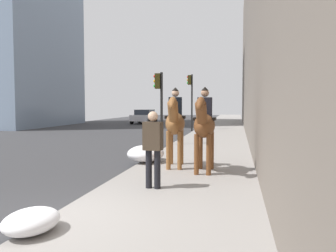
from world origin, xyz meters
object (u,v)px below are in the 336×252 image
pedestrian_greeting (153,144)px  traffic_light_far_curb (191,93)px  mounted_horse_near (175,122)px  traffic_light_near_curb (160,97)px  mounted_horse_far (204,124)px  car_near_lane (144,116)px

pedestrian_greeting → traffic_light_far_curb: traffic_light_far_curb is taller
mounted_horse_near → traffic_light_near_curb: 5.97m
mounted_horse_far → pedestrian_greeting: size_ratio=1.37×
traffic_light_near_curb → traffic_light_far_curb: traffic_light_far_curb is taller
traffic_light_far_curb → traffic_light_near_curb: bearing=179.2°
mounted_horse_far → mounted_horse_near: bearing=-122.5°
mounted_horse_far → traffic_light_near_curb: (6.24, 2.64, 0.89)m
traffic_light_far_curb → car_near_lane: bearing=32.9°
mounted_horse_near → pedestrian_greeting: (-2.66, 0.02, -0.35)m
mounted_horse_far → car_near_lane: size_ratio=0.56×
pedestrian_greeting → mounted_horse_far: bearing=-18.3°
traffic_light_far_curb → mounted_horse_far: bearing=-171.2°
mounted_horse_far → traffic_light_far_curb: size_ratio=0.56×
mounted_horse_far → traffic_light_far_curb: (16.14, 2.51, 1.35)m
car_near_lane → traffic_light_far_curb: traffic_light_far_curb is taller
pedestrian_greeting → traffic_light_near_curb: (8.30, 1.71, 1.23)m
car_near_lane → pedestrian_greeting: bearing=16.7°
pedestrian_greeting → traffic_light_far_curb: 18.35m
mounted_horse_near → mounted_horse_far: mounted_horse_near is taller
pedestrian_greeting → car_near_lane: bearing=21.5°
mounted_horse_near → car_near_lane: size_ratio=0.56×
car_near_lane → traffic_light_far_curb: (-9.42, -6.10, 2.02)m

